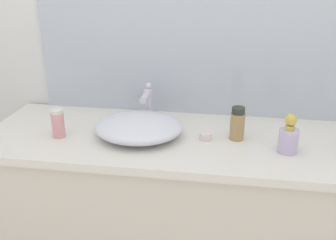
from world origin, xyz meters
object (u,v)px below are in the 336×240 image
at_px(sink_basin, 139,127).
at_px(candle_jar, 206,136).
at_px(spray_can, 58,123).
at_px(lotion_bottle, 237,124).
at_px(soap_dispenser, 289,137).

bearing_deg(sink_basin, candle_jar, 1.05).
bearing_deg(sink_basin, spray_can, -170.06).
relative_size(sink_basin, spray_can, 3.04).
distance_m(sink_basin, spray_can, 0.32).
distance_m(lotion_bottle, spray_can, 0.72).
height_order(sink_basin, lotion_bottle, lotion_bottle).
distance_m(sink_basin, soap_dispenser, 0.58).
distance_m(sink_basin, candle_jar, 0.27).
bearing_deg(spray_can, soap_dispenser, 0.09).
xyz_separation_m(sink_basin, soap_dispenser, (0.58, -0.05, 0.02)).
relative_size(sink_basin, lotion_bottle, 2.64).
bearing_deg(spray_can, lotion_bottle, 7.06).
bearing_deg(spray_can, candle_jar, 5.89).
bearing_deg(soap_dispenser, sink_basin, 174.63).
height_order(sink_basin, soap_dispenser, soap_dispenser).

